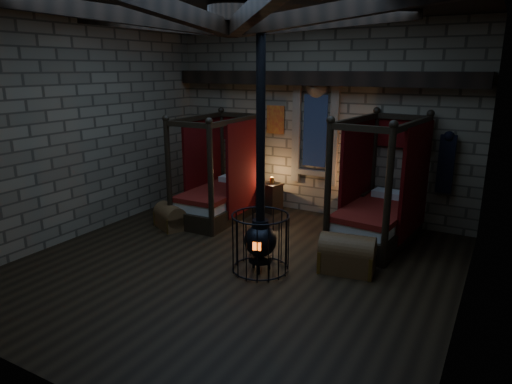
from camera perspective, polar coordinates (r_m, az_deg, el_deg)
The scene contains 8 objects.
room at distance 7.27m, azimuth -2.65°, elevation 18.98°, with size 7.02×7.02×4.29m.
bed_left at distance 10.23m, azimuth -4.57°, elevation -0.14°, with size 1.19×2.19×2.26m.
bed_right at distance 9.13m, azimuth 15.09°, elevation -2.37°, with size 1.41×2.37×2.37m.
trunk_left at distance 9.76m, azimuth -10.69°, elevation -3.14°, with size 0.83×0.71×0.52m.
trunk_right at distance 7.74m, azimuth 11.31°, elevation -7.71°, with size 0.96×0.69×0.65m.
nightstand_left at distance 10.63m, azimuth 1.97°, elevation -0.66°, with size 0.52×0.50×0.84m.
nightstand_right at distance 9.97m, azimuth 12.33°, elevation -1.92°, with size 0.48×0.46×0.81m.
stove at distance 7.50m, azimuth 0.55°, elevation -5.58°, with size 0.95×0.95×4.05m.
Camera 1 is at (3.82, -6.08, 3.28)m, focal length 32.00 mm.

